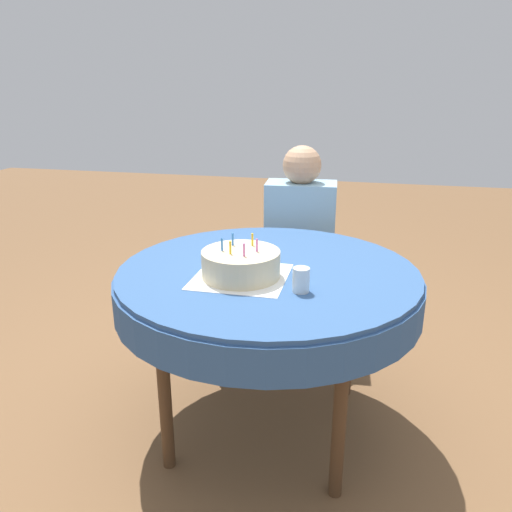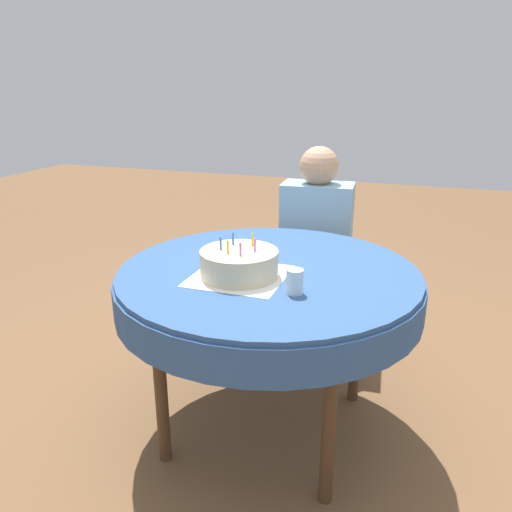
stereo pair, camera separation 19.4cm
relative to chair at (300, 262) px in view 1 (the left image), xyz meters
The scene contains 7 objects.
ground_plane 1.01m from the chair, 90.33° to the right, with size 12.00×12.00×0.00m, color brown.
dining_table 0.93m from the chair, 90.33° to the right, with size 1.21×1.21×0.75m.
chair is the anchor object (origin of this frame).
person 0.24m from the chair, 85.79° to the right, with size 0.40×0.33×1.14m.
napkin 1.06m from the chair, 94.89° to the right, with size 0.35×0.35×0.00m.
birthday_cake 1.07m from the chair, 94.89° to the right, with size 0.30×0.30×0.15m.
drinking_glass 1.17m from the chair, 81.99° to the right, with size 0.06×0.06×0.09m.
Camera 1 is at (0.37, -1.82, 1.45)m, focal length 35.00 mm.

